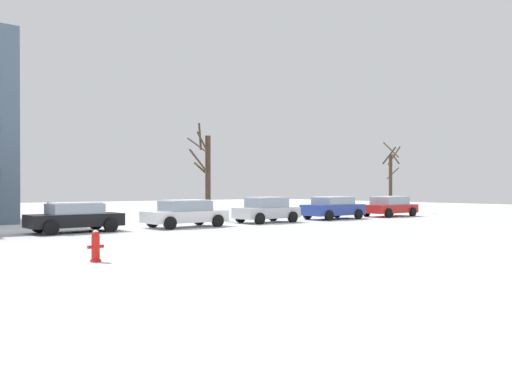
# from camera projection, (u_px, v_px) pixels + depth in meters

# --- Properties ---
(ground_plane) EXTENTS (120.00, 120.00, 0.00)m
(ground_plane) POSITION_uv_depth(u_px,v_px,m) (10.00, 261.00, 14.04)
(ground_plane) COLOR white
(fire_hydrant) EXTENTS (0.44, 0.30, 0.87)m
(fire_hydrant) POSITION_uv_depth(u_px,v_px,m) (96.00, 246.00, 13.87)
(fire_hydrant) COLOR red
(fire_hydrant) RESTS_ON ground
(parked_car_black) EXTENTS (4.13, 2.08, 1.37)m
(parked_car_black) POSITION_uv_depth(u_px,v_px,m) (75.00, 217.00, 23.16)
(parked_car_black) COLOR black
(parked_car_black) RESTS_ON ground
(parked_car_white) EXTENTS (4.36, 2.10, 1.41)m
(parked_car_white) POSITION_uv_depth(u_px,v_px,m) (185.00, 213.00, 26.24)
(parked_car_white) COLOR white
(parked_car_white) RESTS_ON ground
(parked_car_silver) EXTENTS (3.90, 2.06, 1.49)m
(parked_car_silver) POSITION_uv_depth(u_px,v_px,m) (267.00, 210.00, 29.76)
(parked_car_silver) COLOR silver
(parked_car_silver) RESTS_ON ground
(parked_car_blue) EXTENTS (4.34, 2.19, 1.47)m
(parked_car_blue) POSITION_uv_depth(u_px,v_px,m) (333.00, 208.00, 33.11)
(parked_car_blue) COLOR #283D93
(parked_car_blue) RESTS_ON ground
(parked_car_red) EXTENTS (4.40, 2.19, 1.44)m
(parked_car_red) POSITION_uv_depth(u_px,v_px,m) (390.00, 206.00, 36.30)
(parked_car_red) COLOR red
(parked_car_red) RESTS_ON ground
(tree_far_mid) EXTENTS (1.19, 1.80, 6.09)m
(tree_far_mid) POSITION_uv_depth(u_px,v_px,m) (206.00, 173.00, 31.63)
(tree_far_mid) COLOR #423326
(tree_far_mid) RESTS_ON ground
(tree_far_right) EXTENTS (1.78, 1.78, 5.87)m
(tree_far_right) POSITION_uv_depth(u_px,v_px,m) (391.00, 178.00, 43.31)
(tree_far_right) COLOR #423326
(tree_far_right) RESTS_ON ground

